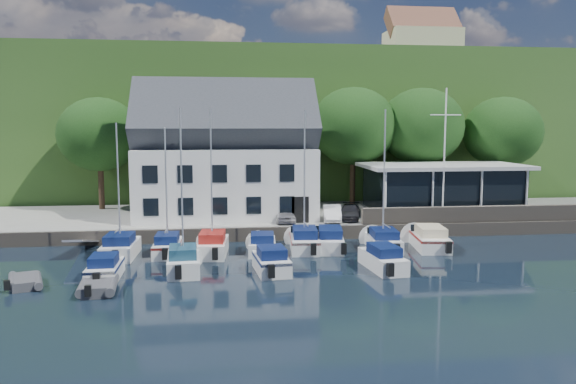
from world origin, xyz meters
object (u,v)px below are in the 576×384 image
harbor_building (226,162)px  boat_r2_1 (182,190)px  boat_r1_2 (211,182)px  boat_r2_0 (105,266)px  club_pavilion (442,189)px  boat_r1_7 (429,237)px  flagpole (444,155)px  dinghy_1 (98,284)px  car_white (332,213)px  car_blue (396,209)px  boat_r1_6 (384,186)px  boat_r1_5 (329,238)px  boat_r2_2 (271,259)px  boat_r1_1 (166,188)px  boat_r2_3 (383,257)px  boat_r1_0 (118,185)px  car_dgrey (350,212)px  dinghy_0 (25,280)px  boat_r1_3 (262,243)px  boat_r1_4 (304,180)px  car_silver (284,214)px

harbor_building → boat_r2_1: size_ratio=1.51×
boat_r1_2 → boat_r2_0: 8.67m
club_pavilion → boat_r1_7: size_ratio=1.95×
club_pavilion → flagpole: (-1.32, -3.52, 3.02)m
boat_r1_7 → dinghy_1: (-20.30, -7.70, -0.40)m
car_white → boat_r1_7: (5.60, -5.66, -0.85)m
car_blue → boat_r1_6: bearing=-119.7°
car_blue → boat_r1_5: bearing=-143.1°
boat_r1_5 → boat_r2_2: boat_r2_2 is taller
club_pavilion → dinghy_1: club_pavilion is taller
boat_r1_1 → boat_r2_0: boat_r1_1 is taller
car_blue → boat_r1_5: car_blue is taller
boat_r2_0 → boat_r2_3: boat_r2_3 is taller
boat_r1_2 → boat_r1_0: bearing=-176.3°
boat_r1_0 → car_dgrey: bearing=23.2°
boat_r2_0 → dinghy_0: (-3.86, -0.97, -0.35)m
dinghy_0 → boat_r1_3: bearing=6.1°
boat_r1_7 → boat_r2_1: bearing=-157.0°
car_dgrey → boat_r2_1: size_ratio=0.41×
harbor_building → dinghy_0: bearing=-124.5°
boat_r1_1 → dinghy_0: boat_r1_1 is taller
boat_r1_3 → boat_r1_7: boat_r1_7 is taller
boat_r1_1 → car_blue: bearing=21.2°
car_white → boat_r1_5: bearing=-94.1°
boat_r1_0 → boat_r1_4: bearing=4.7°
boat_r1_2 → boat_r2_0: (-5.77, -5.06, -4.04)m
boat_r2_0 → dinghy_1: size_ratio=1.57×
car_white → boat_r1_7: size_ratio=0.56×
dinghy_0 → boat_r2_3: bearing=-15.9°
boat_r1_5 → boat_r2_3: (2.03, -5.74, -0.00)m
boat_r1_4 → boat_r2_2: bearing=-111.2°
flagpole → boat_r1_3: flagpole is taller
boat_r1_7 → boat_r2_2: 12.34m
car_dgrey → boat_r1_4: 8.00m
harbor_building → boat_r1_2: 9.50m
car_blue → boat_r1_2: size_ratio=0.43×
boat_r1_5 → boat_r1_6: 5.08m
boat_r1_1 → boat_r1_6: 14.30m
boat_r1_7 → boat_r2_2: bearing=-148.4°
harbor_building → boat_r2_2: 15.12m
car_silver → boat_r1_2: (-5.37, -6.10, 3.10)m
flagpole → boat_r1_4: 12.55m
club_pavilion → boat_r2_0: size_ratio=2.61×
car_blue → harbor_building: bearing=163.4°
club_pavilion → flagpole: bearing=-110.6°
harbor_building → car_silver: harbor_building is taller
car_dgrey → boat_r1_5: bearing=-98.7°
boat_r1_5 → boat_r2_2: (-4.47, -5.62, 0.00)m
car_blue → boat_r1_4: size_ratio=0.43×
boat_r1_4 → boat_r2_3: size_ratio=1.60×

